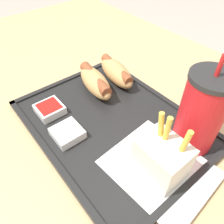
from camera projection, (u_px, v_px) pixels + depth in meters
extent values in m
cube|color=tan|center=(95.00, 197.00, 0.76)|extent=(1.43, 1.02, 0.78)
cube|color=black|center=(112.00, 123.00, 0.48)|extent=(0.40, 0.30, 0.01)
cube|color=black|center=(52.00, 157.00, 0.41)|extent=(0.40, 0.01, 0.00)
cube|color=black|center=(158.00, 94.00, 0.54)|extent=(0.40, 0.01, 0.00)
cube|color=black|center=(66.00, 80.00, 0.58)|extent=(0.01, 0.30, 0.00)
cube|color=black|center=(185.00, 187.00, 0.36)|extent=(0.01, 0.30, 0.00)
cube|color=white|center=(159.00, 168.00, 0.39)|extent=(0.19, 0.16, 0.00)
cylinder|color=red|center=(201.00, 115.00, 0.38)|extent=(0.08, 0.08, 0.15)
cylinder|color=#262626|center=(215.00, 78.00, 0.33)|extent=(0.08, 0.08, 0.01)
cylinder|color=red|center=(220.00, 65.00, 0.31)|extent=(0.01, 0.01, 0.03)
ellipsoid|color=tan|center=(116.00, 72.00, 0.56)|extent=(0.14, 0.07, 0.05)
cylinder|color=brown|center=(116.00, 69.00, 0.56)|extent=(0.13, 0.05, 0.02)
ellipsoid|color=tan|center=(95.00, 82.00, 0.53)|extent=(0.14, 0.07, 0.05)
cylinder|color=brown|center=(95.00, 78.00, 0.53)|extent=(0.13, 0.05, 0.03)
cube|color=silver|center=(162.00, 159.00, 0.36)|extent=(0.08, 0.06, 0.07)
cylinder|color=gold|center=(160.00, 134.00, 0.35)|extent=(0.02, 0.01, 0.09)
cylinder|color=gold|center=(182.00, 149.00, 0.33)|extent=(0.02, 0.02, 0.08)
cylinder|color=gold|center=(165.00, 137.00, 0.34)|extent=(0.01, 0.01, 0.09)
cube|color=silver|center=(67.00, 133.00, 0.44)|extent=(0.06, 0.06, 0.02)
cube|color=white|center=(67.00, 130.00, 0.43)|extent=(0.05, 0.05, 0.00)
cube|color=silver|center=(50.00, 109.00, 0.49)|extent=(0.06, 0.06, 0.02)
cube|color=#B21914|center=(49.00, 106.00, 0.48)|extent=(0.05, 0.05, 0.00)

